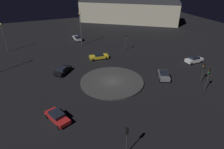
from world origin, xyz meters
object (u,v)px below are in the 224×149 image
Objects in this scene: car_yellow at (99,56)px; streetlamp_northeast at (4,35)px; car_black at (63,70)px; traffic_light_west at (127,135)px; car_white at (194,60)px; store_building at (129,11)px; traffic_light_south at (203,69)px; car_grey at (164,75)px; traffic_light_southwest at (208,75)px; car_red at (57,117)px; car_silver at (77,38)px; traffic_light_southeast at (126,40)px; streetlamp_east at (80,25)px.

car_yellow is 0.62× the size of streetlamp_northeast.
traffic_light_west is at bearing -131.07° from car_black.
store_building is (42.62, -3.84, 3.55)m from car_white.
traffic_light_south is 0.10× the size of store_building.
car_grey is 0.96× the size of traffic_light_southwest.
car_silver is (35.09, -11.08, 0.05)m from car_red.
traffic_light_south is at bearing -159.10° from car_silver.
car_red is at bearing -151.95° from car_black.
car_red is 22.77m from car_yellow.
car_red is 30.79m from traffic_light_southeast.
traffic_light_southwest is (-2.62, 1.57, 0.35)m from traffic_light_south.
streetlamp_east is (11.68, 1.30, 5.14)m from car_yellow.
traffic_light_southeast is 13.60m from streetlamp_east.
traffic_light_southwest is at bearing 113.44° from store_building.
traffic_light_southeast is 31.83m from streetlamp_northeast.
traffic_light_south reaches higher than car_red.
traffic_light_southwest is 0.59× the size of streetlamp_northeast.
car_yellow is (18.92, -12.67, -0.01)m from car_red.
traffic_light_west is at bearing 47.28° from traffic_light_south.
traffic_light_southwest is at bearing -125.66° from car_white.
streetlamp_northeast is (2.30, 19.75, -1.20)m from streetlamp_east.
streetlamp_east reaches higher than traffic_light_west.
car_silver is at bearing 19.18° from car_black.
streetlamp_east reaches higher than streetlamp_northeast.
store_building reaches higher than car_white.
streetlamp_east is 32.55m from store_building.
traffic_light_southeast is 0.45× the size of streetlamp_east.
traffic_light_southwest is 54.04m from store_building.
car_red is at bearing 89.26° from store_building.
streetlamp_northeast reaches higher than traffic_light_southeast.
car_yellow is at bearing -56.73° from car_red.
car_red is 0.62× the size of streetlamp_northeast.
streetlamp_northeast is at bearing 56.90° from store_building.
car_black is at bearing -33.88° from traffic_light_southeast.
store_building is at bearing -68.00° from streetlamp_northeast.
traffic_light_south is at bearing 114.58° from store_building.
traffic_light_south is at bearing -48.70° from traffic_light_west.
car_black is at bearing -3.54° from traffic_light_southwest.
store_building is at bearing -58.55° from car_red.
streetlamp_northeast reaches higher than traffic_light_south.
traffic_light_southwest is 48.84m from streetlamp_northeast.
car_yellow is at bearing 4.24° from traffic_light_west.
car_black is 1.03× the size of car_silver.
car_yellow is at bearing -36.66° from traffic_light_southeast.
car_grey is 8.13m from traffic_light_southwest.
car_white reaches higher than car_yellow.
streetlamp_east is (39.52, -4.63, 2.97)m from traffic_light_west.
store_building reaches higher than traffic_light_south.
traffic_light_southwest is (-16.48, -22.72, 2.41)m from car_black.
traffic_light_southeast is 1.02× the size of traffic_light_west.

